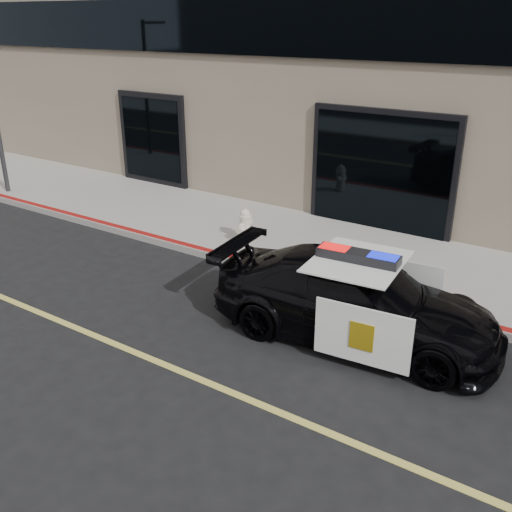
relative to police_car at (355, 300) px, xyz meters
The scene contains 4 objects.
ground 2.42m from the police_car, 103.83° to the right, with size 120.00×120.00×0.00m, color black.
sidewalk_n 3.10m from the police_car, 100.52° to the left, with size 60.00×3.50×0.15m, color gray.
police_car is the anchor object (origin of this frame).
fire_hydrant 4.24m from the police_car, 148.49° to the left, with size 0.34×0.47×0.75m.
Camera 1 is at (3.64, -5.16, 4.72)m, focal length 40.00 mm.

